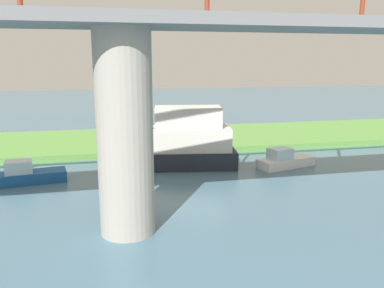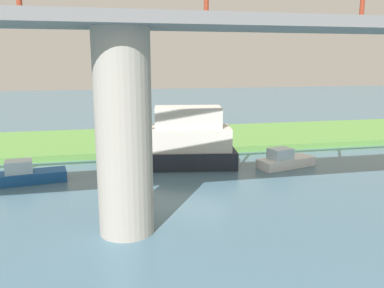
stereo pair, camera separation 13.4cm
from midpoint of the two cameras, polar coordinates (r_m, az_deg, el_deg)
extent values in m
plane|color=#476B7F|center=(32.92, -4.89, -1.81)|extent=(160.00, 160.00, 0.00)
cube|color=#5B9342|center=(38.68, -6.13, 0.60)|extent=(80.00, 12.00, 0.50)
cylinder|color=#9E998E|center=(17.77, -9.72, 1.33)|extent=(2.47, 2.47, 9.08)
cube|color=slate|center=(17.55, -10.28, 16.89)|extent=(58.71, 4.00, 0.50)
cylinder|color=#2D334C|center=(33.93, -5.60, -0.07)|extent=(0.29, 0.29, 0.55)
cylinder|color=gold|center=(33.82, -5.62, 0.89)|extent=(0.50, 0.50, 0.60)
sphere|color=tan|center=(33.74, -5.63, 1.59)|extent=(0.24, 0.24, 0.24)
cylinder|color=brown|center=(33.47, -9.35, -0.14)|extent=(0.20, 0.20, 0.78)
cube|color=#1E232D|center=(29.66, -3.15, -2.04)|extent=(9.90, 4.64, 1.27)
cube|color=beige|center=(29.35, -2.15, 0.79)|extent=(7.97, 4.02, 1.69)
cube|color=beige|center=(29.12, -0.72, 3.87)|extent=(5.08, 3.13, 1.48)
cylinder|color=black|center=(29.10, -6.99, 4.20)|extent=(0.53, 0.53, 1.90)
cube|color=#D84C2D|center=(29.51, -8.11, 0.00)|extent=(1.97, 2.15, 0.95)
cube|color=#195199|center=(27.95, -22.20, -4.39)|extent=(4.68, 2.26, 0.70)
cube|color=silver|center=(27.78, -23.55, -2.99)|extent=(1.79, 1.51, 0.80)
cube|color=white|center=(30.41, 13.07, -2.55)|extent=(4.66, 2.73, 0.68)
cube|color=silver|center=(29.86, 12.30, -1.33)|extent=(1.87, 1.64, 0.78)
camera|label=1|loc=(0.07, -90.14, -0.03)|focal=37.51mm
camera|label=2|loc=(0.07, 89.86, 0.03)|focal=37.51mm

